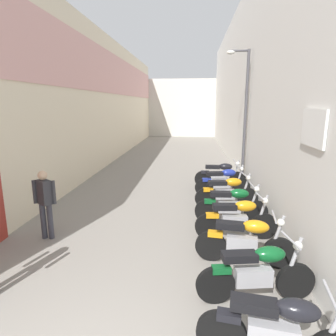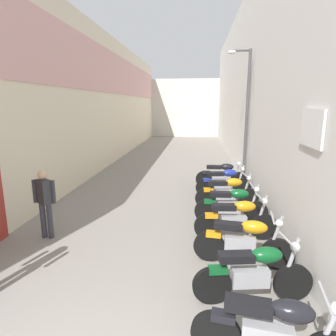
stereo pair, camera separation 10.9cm
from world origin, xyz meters
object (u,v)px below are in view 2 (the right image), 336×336
motorcycle_fourth (236,218)px  motorcycle_seventh (224,181)px  motorcycle_sixth (227,192)px  street_lamp (245,110)px  motorcycle_third (244,240)px  motorcycle_fifth (232,204)px  motorcycle_eighth (222,174)px  motorcycle_second (254,272)px  pedestrian_mid_alley (45,199)px  motorcycle_nearest (273,330)px

motorcycle_fourth → motorcycle_seventh: 3.17m
motorcycle_sixth → street_lamp: size_ratio=0.39×
motorcycle_seventh → motorcycle_sixth: bearing=-90.0°
motorcycle_third → motorcycle_fifth: (0.00, 1.99, 0.00)m
motorcycle_eighth → motorcycle_third: bearing=-90.0°
motorcycle_third → motorcycle_seventh: bearing=90.0°
motorcycle_second → motorcycle_sixth: bearing=90.0°
motorcycle_seventh → street_lamp: bearing=58.2°
motorcycle_second → motorcycle_fifth: size_ratio=0.99×
motorcycle_fifth → pedestrian_mid_alley: 4.45m
motorcycle_second → street_lamp: size_ratio=0.39×
pedestrian_mid_alley → street_lamp: (4.94, 4.65, 1.87)m
motorcycle_third → motorcycle_eighth: bearing=90.0°
motorcycle_second → pedestrian_mid_alley: bearing=157.3°
motorcycle_fifth → motorcycle_fourth: bearing=-90.0°
motorcycle_fifth → pedestrian_mid_alley: bearing=-163.3°
motorcycle_second → motorcycle_seventh: size_ratio=1.00×
motorcycle_nearest → street_lamp: street_lamp is taller
motorcycle_second → motorcycle_fifth: bearing=90.0°
motorcycle_fourth → motorcycle_sixth: same height
motorcycle_nearest → motorcycle_second: same height
motorcycle_eighth → motorcycle_sixth: bearing=-90.0°
motorcycle_second → pedestrian_mid_alley: 4.62m
motorcycle_nearest → motorcycle_second: (0.00, 1.15, 0.00)m
motorcycle_nearest → motorcycle_fourth: 3.27m
motorcycle_third → motorcycle_second: bearing=-90.0°
motorcycle_fourth → motorcycle_sixth: bearing=90.0°
motorcycle_eighth → pedestrian_mid_alley: 6.20m
motorcycle_fifth → pedestrian_mid_alley: (-4.24, -1.27, 0.42)m
motorcycle_fifth → street_lamp: street_lamp is taller
street_lamp → motorcycle_nearest: bearing=-95.3°
motorcycle_second → motorcycle_third: (0.00, 1.05, 0.00)m
pedestrian_mid_alley → motorcycle_nearest: bearing=-34.6°
motorcycle_second → motorcycle_eighth: bearing=90.0°
motorcycle_nearest → street_lamp: (0.70, 7.57, 2.29)m
motorcycle_second → street_lamp: street_lamp is taller
motorcycle_second → motorcycle_eighth: 6.28m
motorcycle_fourth → motorcycle_eighth: bearing=90.0°
motorcycle_eighth → motorcycle_fourth: bearing=-90.0°
motorcycle_seventh → motorcycle_eighth: (0.00, 0.99, 0.00)m
motorcycle_fifth → motorcycle_seventh: same height
motorcycle_fourth → motorcycle_seventh: same height
motorcycle_second → motorcycle_sixth: size_ratio=1.00×
motorcycle_sixth → motorcycle_seventh: (-0.00, 1.16, 0.00)m
motorcycle_seventh → motorcycle_eighth: 0.99m
pedestrian_mid_alley → street_lamp: bearing=43.2°
street_lamp → motorcycle_second: bearing=-96.2°
motorcycle_fourth → motorcycle_fifth: same height
motorcycle_second → motorcycle_nearest: bearing=-90.0°
street_lamp → motorcycle_third: bearing=-97.4°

